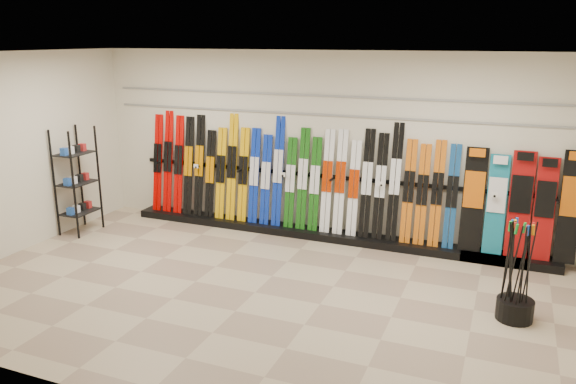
% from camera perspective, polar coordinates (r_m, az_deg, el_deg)
% --- Properties ---
extents(floor, '(8.00, 8.00, 0.00)m').
position_cam_1_polar(floor, '(7.39, -3.37, -10.14)').
color(floor, gray).
rests_on(floor, ground).
extents(back_wall, '(8.00, 0.00, 8.00)m').
position_cam_1_polar(back_wall, '(9.14, 3.21, 4.77)').
color(back_wall, beige).
rests_on(back_wall, floor).
extents(left_wall, '(0.00, 5.00, 5.00)m').
position_cam_1_polar(left_wall, '(9.30, -26.46, 3.35)').
color(left_wall, beige).
rests_on(left_wall, floor).
extents(ceiling, '(8.00, 8.00, 0.00)m').
position_cam_1_polar(ceiling, '(6.67, -3.79, 13.80)').
color(ceiling, silver).
rests_on(ceiling, back_wall).
extents(ski_rack_base, '(8.00, 0.40, 0.12)m').
position_cam_1_polar(ski_rack_base, '(9.25, 3.96, -4.37)').
color(ski_rack_base, black).
rests_on(ski_rack_base, floor).
extents(skis, '(5.37, 0.29, 1.82)m').
position_cam_1_polar(skis, '(9.29, 0.03, 1.48)').
color(skis, '#C50300').
rests_on(skis, ski_rack_base).
extents(snowboards, '(1.58, 0.24, 1.58)m').
position_cam_1_polar(snowboards, '(8.68, 22.44, -1.22)').
color(snowboards, black).
rests_on(snowboards, ski_rack_base).
extents(accessory_rack, '(0.40, 0.60, 1.78)m').
position_cam_1_polar(accessory_rack, '(9.96, -20.64, 1.08)').
color(accessory_rack, black).
rests_on(accessory_rack, floor).
extents(pole_bin, '(0.42, 0.42, 0.25)m').
position_cam_1_polar(pole_bin, '(7.19, 22.03, -10.99)').
color(pole_bin, black).
rests_on(pole_bin, floor).
extents(ski_poles, '(0.32, 0.34, 1.18)m').
position_cam_1_polar(ski_poles, '(6.97, 22.09, -7.45)').
color(ski_poles, black).
rests_on(ski_poles, pole_bin).
extents(slatwall_rail_0, '(7.60, 0.02, 0.03)m').
position_cam_1_polar(slatwall_rail_0, '(9.04, 3.22, 7.87)').
color(slatwall_rail_0, gray).
rests_on(slatwall_rail_0, back_wall).
extents(slatwall_rail_1, '(7.60, 0.02, 0.03)m').
position_cam_1_polar(slatwall_rail_1, '(9.01, 3.25, 9.76)').
color(slatwall_rail_1, gray).
rests_on(slatwall_rail_1, back_wall).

